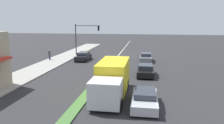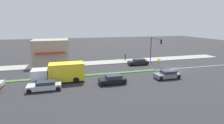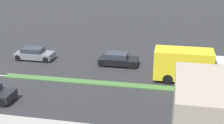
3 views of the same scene
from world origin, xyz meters
The scene contains 11 objects.
ground_plane centered at (0.00, 18.00, 0.00)m, with size 160.00×160.00×0.00m, color #2B2B2D.
sidewalk_right centered at (9.00, 18.50, 0.06)m, with size 4.00×73.00×0.12m, color #9E9B93.
lane_marking_center centered at (0.00, 0.00, 0.00)m, with size 0.16×60.00×0.01m, color beige.
traffic_signal_main centered at (6.12, 0.97, 3.90)m, with size 4.59×0.34×5.60m.
pedestrian centered at (10.31, 6.20, 0.96)m, with size 0.34×0.34×1.60m.
warning_aframe_sign centered at (5.63, -0.17, 0.43)m, with size 0.45×0.53×0.84m.
delivery_truck centered at (-2.20, 21.05, 1.47)m, with size 2.44×7.50×2.87m.
suv_grey centered at (-5.00, 4.58, 0.63)m, with size 1.84×4.02×1.29m.
sedan_dark centered at (5.00, 5.19, 0.63)m, with size 1.76×4.24×1.30m.
sedan_silver centered at (-5.00, 23.13, 0.59)m, with size 1.88×4.32×1.22m.
suv_black centered at (-5.00, 13.75, 0.62)m, with size 1.91×3.93×1.30m.
Camera 1 is at (-4.98, 38.80, 6.40)m, focal length 35.00 mm.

